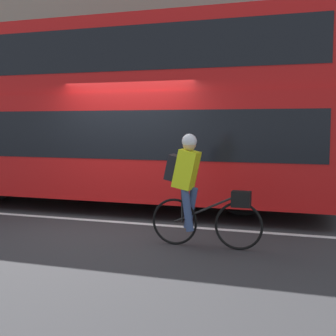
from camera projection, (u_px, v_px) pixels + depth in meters
The scene contains 6 objects.
ground_plane at pixel (121, 223), 8.27m from camera, with size 80.00×80.00×0.00m, color #2D2D30.
road_center_line at pixel (122, 222), 8.32m from camera, with size 50.00×0.14×0.01m, color silver.
sidewalk_curb at pixel (202, 181), 13.74m from camera, with size 60.00×1.78×0.12m.
building_facade at pixel (211, 35), 14.31m from camera, with size 60.00×0.30×8.95m.
bus at pixel (109, 108), 9.77m from camera, with size 9.12×2.45×3.72m.
cyclist_on_bike at pixel (194, 186), 6.62m from camera, with size 1.61×0.32×1.61m.
Camera 1 is at (3.36, -7.46, 1.75)m, focal length 50.00 mm.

